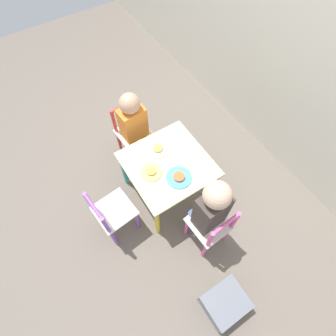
% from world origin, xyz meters
% --- Properties ---
extents(ground_plane, '(6.00, 6.00, 0.00)m').
position_xyz_m(ground_plane, '(0.00, 0.00, 0.00)').
color(ground_plane, '#6B6056').
extents(kids_table, '(0.58, 0.58, 0.44)m').
position_xyz_m(kids_table, '(0.00, 0.00, 0.38)').
color(kids_table, beige).
rests_on(kids_table, ground_plane).
extents(chair_pink, '(0.27, 0.27, 0.54)m').
position_xyz_m(chair_pink, '(0.51, 0.03, 0.27)').
color(chair_pink, silver).
rests_on(chair_pink, ground_plane).
extents(chair_red, '(0.28, 0.28, 0.54)m').
position_xyz_m(chair_red, '(-0.51, -0.04, 0.27)').
color(chair_red, silver).
rests_on(chair_red, ground_plane).
extents(chair_purple, '(0.28, 0.28, 0.54)m').
position_xyz_m(chair_purple, '(0.05, -0.51, 0.27)').
color(chair_purple, silver).
rests_on(chair_purple, ground_plane).
extents(child_right, '(0.22, 0.21, 0.80)m').
position_xyz_m(child_right, '(0.45, 0.03, 0.49)').
color(child_right, '#4C608E').
rests_on(child_right, ground_plane).
extents(child_left, '(0.22, 0.21, 0.73)m').
position_xyz_m(child_left, '(-0.45, -0.03, 0.44)').
color(child_left, '#7A6B5B').
rests_on(child_left, ground_plane).
extents(plate_right, '(0.18, 0.18, 0.03)m').
position_xyz_m(plate_right, '(0.14, 0.00, 0.45)').
color(plate_right, '#4C9EE0').
rests_on(plate_right, kids_table).
extents(plate_left, '(0.16, 0.16, 0.03)m').
position_xyz_m(plate_left, '(-0.14, 0.00, 0.45)').
color(plate_left, white).
rests_on(plate_left, kids_table).
extents(plate_front, '(0.15, 0.15, 0.03)m').
position_xyz_m(plate_front, '(-0.00, -0.14, 0.45)').
color(plate_front, '#EADB66').
rests_on(plate_front, kids_table).
extents(storage_bin, '(0.24, 0.27, 0.15)m').
position_xyz_m(storage_bin, '(0.95, -0.15, 0.07)').
color(storage_bin, slate).
rests_on(storage_bin, ground_plane).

